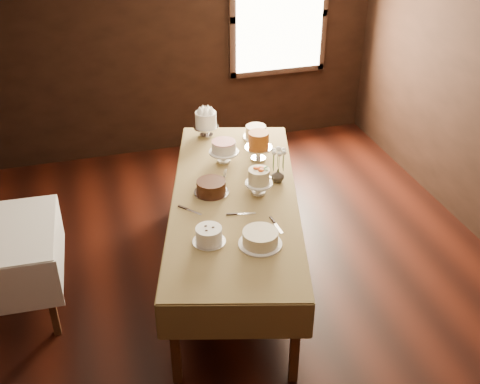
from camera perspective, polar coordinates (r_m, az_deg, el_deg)
name	(u,v)px	position (r m, az deg, el deg)	size (l,w,h in m)	color
floor	(246,294)	(5.30, 0.61, -9.89)	(5.00, 6.00, 0.01)	black
wall_back	(174,41)	(7.21, -6.44, 14.40)	(5.00, 0.02, 2.80)	black
window	(280,17)	(7.42, 3.88, 16.63)	(1.10, 0.05, 1.30)	#FFEABF
display_table	(234,202)	(5.08, -0.54, -0.93)	(1.75, 2.90, 0.84)	#442616
cake_meringue	(206,125)	(6.01, -3.32, 6.53)	(0.30, 0.30, 0.27)	silver
cake_speckled	(256,132)	(6.01, 1.54, 5.84)	(0.26, 0.26, 0.12)	white
cake_lattice	(224,152)	(5.53, -1.58, 3.86)	(0.28, 0.28, 0.21)	white
cake_caramel	(258,148)	(5.55, 1.80, 4.34)	(0.26, 0.26, 0.29)	silver
cake_chocolate	(211,188)	(5.05, -2.81, 0.43)	(0.35, 0.35, 0.12)	silver
cake_flowers	(259,183)	(5.02, 1.85, 0.93)	(0.26, 0.26, 0.25)	white
cake_swirl	(209,236)	(4.45, -3.04, -4.26)	(0.28, 0.28, 0.13)	silver
cake_cream	(260,239)	(4.43, 1.99, -4.54)	(0.37, 0.37, 0.12)	white
cake_server_a	(246,214)	(4.80, 0.63, -2.11)	(0.24, 0.03, 0.01)	silver
cake_server_b	(278,228)	(4.64, 3.74, -3.52)	(0.24, 0.03, 0.01)	silver
cake_server_c	(225,173)	(5.37, -1.47, 1.87)	(0.24, 0.03, 0.01)	silver
cake_server_d	(263,179)	(5.29, 2.29, 1.32)	(0.24, 0.03, 0.01)	silver
cake_server_e	(194,212)	(4.84, -4.47, -1.94)	(0.24, 0.03, 0.01)	silver
flower_vase	(278,175)	(5.23, 3.69, 1.62)	(0.12, 0.12, 0.12)	#2D2823
flower_bouquet	(279,158)	(5.14, 3.76, 3.36)	(0.14, 0.14, 0.20)	white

